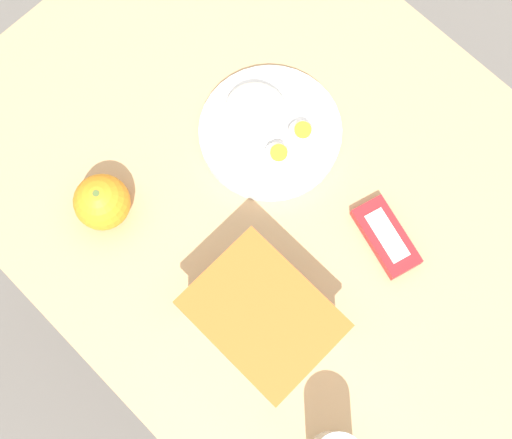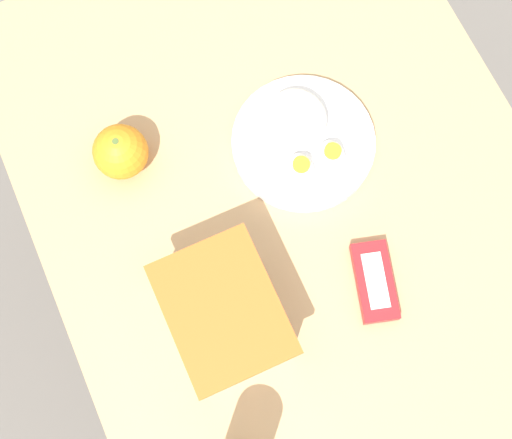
# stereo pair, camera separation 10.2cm
# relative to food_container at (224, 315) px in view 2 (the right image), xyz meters

# --- Properties ---
(ground_plane) EXTENTS (10.00, 10.00, 0.00)m
(ground_plane) POSITION_rel_food_container_xyz_m (0.10, -0.16, -0.76)
(ground_plane) COLOR #66605B
(table) EXTENTS (1.06, 0.75, 0.72)m
(table) POSITION_rel_food_container_xyz_m (0.10, -0.16, -0.15)
(table) COLOR tan
(table) RESTS_ON ground_plane
(food_container) EXTENTS (0.19, 0.14, 0.10)m
(food_container) POSITION_rel_food_container_xyz_m (0.00, 0.00, 0.00)
(food_container) COLOR white
(food_container) RESTS_ON table
(orange_fruit) EXTENTS (0.08, 0.08, 0.08)m
(orange_fruit) POSITION_rel_food_container_xyz_m (0.28, 0.04, -0.00)
(orange_fruit) COLOR orange
(orange_fruit) RESTS_ON table
(rice_plate) EXTENTS (0.22, 0.22, 0.06)m
(rice_plate) POSITION_rel_food_container_xyz_m (0.20, -0.22, -0.03)
(rice_plate) COLOR white
(rice_plate) RESTS_ON table
(candy_bar) EXTENTS (0.13, 0.08, 0.02)m
(candy_bar) POSITION_rel_food_container_xyz_m (-0.04, -0.22, -0.04)
(candy_bar) COLOR red
(candy_bar) RESTS_ON table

